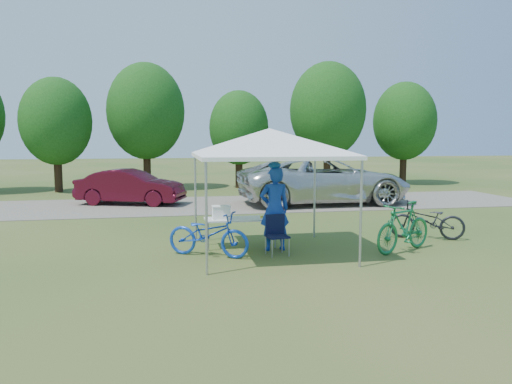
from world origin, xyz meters
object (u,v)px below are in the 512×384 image
bike_green (404,227)px  minivan (324,180)px  cooler (221,212)px  bike_dark (427,220)px  bike_blue (208,234)px  folding_table (240,220)px  folding_chair (276,231)px  sedan (131,187)px  cyclist (274,209)px

bike_green → minivan: 7.95m
minivan → cooler: bearing=143.8°
bike_dark → bike_blue: bearing=-56.8°
bike_blue → bike_green: 4.32m
folding_table → bike_blue: bearing=-135.0°
cooler → bike_dark: bearing=-0.1°
folding_table → folding_chair: size_ratio=1.89×
folding_chair → sedan: size_ratio=0.22×
folding_table → minivan: bearing=57.6°
cyclist → sedan: 9.14m
folding_chair → bike_green: bike_green is taller
bike_green → minivan: (0.77, 7.91, 0.36)m
cooler → bike_green: bike_green is taller
bike_blue → sedan: 8.96m
cyclist → cooler: bearing=-27.0°
folding_table → bike_blue: bike_blue is taller
cooler → bike_dark: 5.18m
bike_dark → minivan: minivan is taller
bike_green → folding_chair: bearing=-123.8°
folding_chair → bike_green: (2.83, -0.30, 0.05)m
folding_table → sedan: 8.42m
cyclist → minivan: bearing=-119.9°
folding_table → bike_blue: 1.16m
cyclist → bike_green: bearing=162.4°
folding_chair → folding_table: bearing=117.9°
bike_blue → minivan: bearing=-4.7°
cooler → bike_green: (3.93, -1.18, -0.26)m
folding_table → folding_chair: (0.66, -0.88, -0.12)m
folding_chair → cooler: cooler is taller
folding_chair → bike_green: size_ratio=0.46×
cooler → cyclist: size_ratio=0.22×
minivan → folding_table: bearing=146.4°
cyclist → minivan: size_ratio=0.29×
bike_dark → cyclist: bearing=-58.2°
cooler → minivan: minivan is taller
cooler → sedan: bearing=107.6°
minivan → sedan: minivan is taller
bike_green → minivan: minivan is taller
cyclist → sedan: size_ratio=0.47×
bike_dark → sedan: (-7.67, 7.89, 0.20)m
bike_blue → minivan: size_ratio=0.28×
sedan → folding_chair: bearing=-138.3°
bike_green → minivan: size_ratio=0.29×
folding_table → cyclist: (0.70, -0.49, 0.31)m
bike_dark → minivan: 6.77m
folding_table → bike_green: size_ratio=0.88×
folding_chair → cooler: size_ratio=2.05×
bike_dark → folding_table: bearing=-65.2°
bike_green → bike_dark: size_ratio=1.03×
folding_chair → sedan: (-3.60, 8.76, 0.17)m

